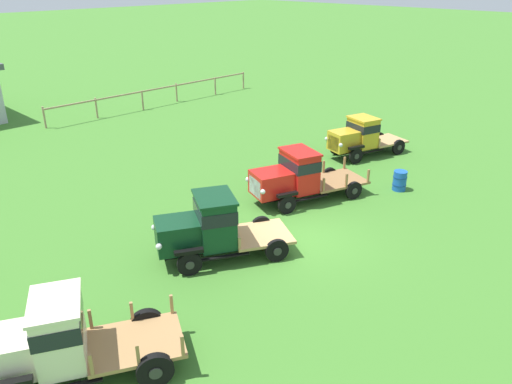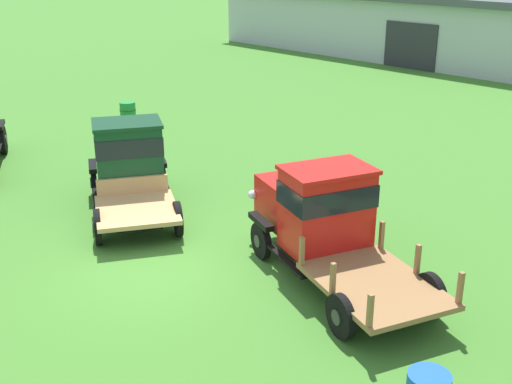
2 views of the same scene
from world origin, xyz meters
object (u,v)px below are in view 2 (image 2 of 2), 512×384
(vintage_truck_second_in_line, at_px, (129,162))
(oil_drum_near_fence, at_px, (128,115))
(farm_shed, at_px, (400,22))
(vintage_truck_midrow_center, at_px, (321,216))

(vintage_truck_second_in_line, xyz_separation_m, oil_drum_near_fence, (-6.50, 4.05, -0.71))
(farm_shed, relative_size, vintage_truck_second_in_line, 4.88)
(farm_shed, distance_m, vintage_truck_second_in_line, 27.39)
(farm_shed, height_order, oil_drum_near_fence, farm_shed)
(oil_drum_near_fence, bearing_deg, farm_shed, 99.26)
(farm_shed, bearing_deg, vintage_truck_second_in_line, -68.59)
(farm_shed, distance_m, vintage_truck_midrow_center, 28.99)
(farm_shed, height_order, vintage_truck_second_in_line, farm_shed)
(vintage_truck_second_in_line, bearing_deg, oil_drum_near_fence, 148.06)
(vintage_truck_second_in_line, height_order, oil_drum_near_fence, vintage_truck_second_in_line)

